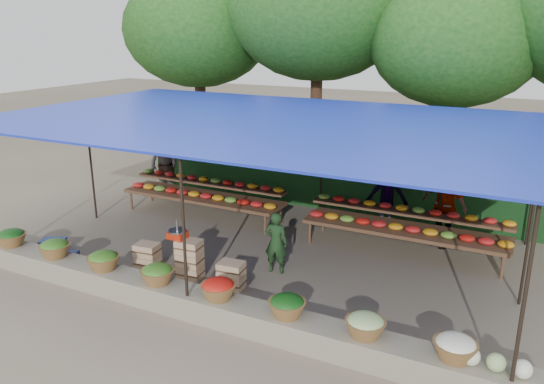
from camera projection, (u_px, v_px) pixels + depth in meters
The scene contains 16 objects.
ground at pixel (269, 253), 11.11m from camera, with size 60.00×60.00×0.00m, color #635A49.
stone_curb at pixel (193, 303), 8.70m from camera, with size 10.60×0.55×0.40m, color gray.
stall_canopy at pixel (270, 126), 10.38m from camera, with size 10.80×6.60×2.82m.
produce_baskets at pixel (187, 281), 8.63m from camera, with size 8.98×0.58×0.34m.
netting_backdrop at pixel (325, 162), 13.43m from camera, with size 10.60×0.06×2.50m, color #1B4819.
tree_row at pixel (384, 21), 14.69m from camera, with size 16.51×5.50×7.12m.
fruit_table_left at pixel (204, 192), 13.14m from camera, with size 4.21×0.95×0.93m.
fruit_table_right at pixel (406, 224), 11.01m from camera, with size 4.21×0.95×0.93m.
crate_counter at pixel (188, 263), 9.91m from camera, with size 2.38×0.38×0.77m.
weighing_scale at pixel (177, 234), 9.84m from camera, with size 0.34×0.34×0.37m.
vendor_seated at pixel (276, 243), 10.07m from camera, with size 0.45×0.29×1.22m, color #1A3919.
customer_left at pixel (164, 166), 14.39m from camera, with size 0.90×0.70×1.86m, color slate.
customer_mid at pixel (387, 196), 12.28m from camera, with size 1.02×0.58×1.58m, color slate.
customer_right at pixel (444, 205), 11.26m from camera, with size 1.07×0.45×1.83m, color slate.
blue_crate_front at pixel (62, 262), 10.29m from camera, with size 0.57×0.41×0.34m, color navy.
blue_crate_back at pixel (53, 246), 11.09m from camera, with size 0.48×0.35×0.29m, color navy.
Camera 1 is at (4.63, -9.12, 4.52)m, focal length 35.00 mm.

